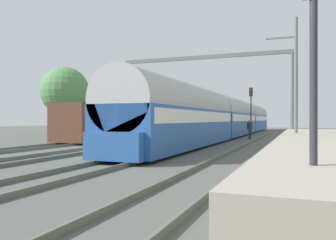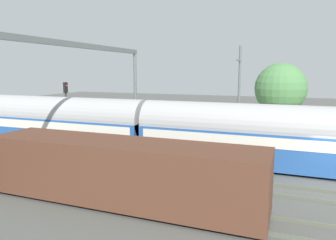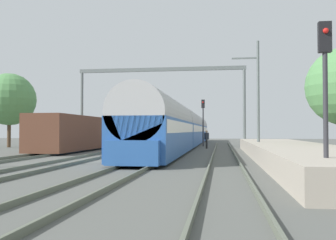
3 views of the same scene
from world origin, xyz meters
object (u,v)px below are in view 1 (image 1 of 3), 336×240
person_crossing (250,127)px  railway_signal_far (251,105)px  railway_signal_near (314,43)px  catenary_gantry (203,76)px  passenger_train (232,117)px  freight_car (114,123)px

person_crossing → railway_signal_far: 5.77m
person_crossing → railway_signal_near: (4.36, -24.07, 2.10)m
person_crossing → railway_signal_near: railway_signal_near is taller
person_crossing → railway_signal_far: bearing=45.3°
person_crossing → catenary_gantry: bearing=119.0°
person_crossing → catenary_gantry: (-4.50, 0.80, 4.87)m
railway_signal_near → catenary_gantry: size_ratio=0.30×
passenger_train → person_crossing: size_ratio=28.44×
freight_car → person_crossing: (10.54, 5.59, -0.44)m
freight_car → catenary_gantry: bearing=46.7°
railway_signal_near → railway_signal_far: railway_signal_far is taller
passenger_train → railway_signal_far: bearing=6.5°
railway_signal_far → railway_signal_near: bearing=-80.5°
railway_signal_near → catenary_gantry: (-8.87, 24.87, 2.77)m
railway_signal_near → freight_car: bearing=128.9°
passenger_train → freight_car: (-8.04, -10.68, -0.50)m
catenary_gantry → freight_car: bearing=-133.3°
passenger_train → person_crossing: passenger_train is taller
railway_signal_far → freight_car: bearing=-132.4°
railway_signal_near → catenary_gantry: bearing=109.6°
person_crossing → freight_car: bearing=157.0°
passenger_train → freight_car: 13.38m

